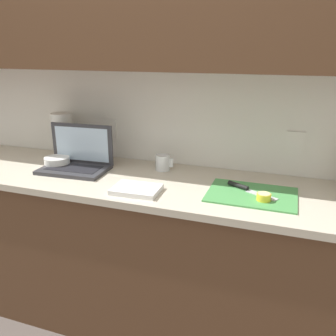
# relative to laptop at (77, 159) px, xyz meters

# --- Properties ---
(ground_plane) EXTENTS (12.00, 12.00, 0.00)m
(ground_plane) POSITION_rel_laptop_xyz_m (0.42, -0.03, -0.94)
(ground_plane) COLOR #564C47
(ground_plane) RESTS_ON ground
(wall_back) EXTENTS (5.20, 0.38, 2.60)m
(wall_back) POSITION_rel_laptop_xyz_m (0.42, 0.20, 0.62)
(wall_back) COLOR white
(wall_back) RESTS_ON ground_plane
(counter_unit) EXTENTS (2.50, 0.61, 0.88)m
(counter_unit) POSITION_rel_laptop_xyz_m (0.40, -0.03, -0.49)
(counter_unit) COLOR brown
(counter_unit) RESTS_ON ground_plane
(laptop) EXTENTS (0.38, 0.25, 0.24)m
(laptop) POSITION_rel_laptop_xyz_m (0.00, 0.00, 0.00)
(laptop) COLOR #333338
(laptop) RESTS_ON counter_unit
(cutting_board) EXTENTS (0.40, 0.30, 0.01)m
(cutting_board) POSITION_rel_laptop_xyz_m (0.97, -0.06, -0.05)
(cutting_board) COLOR #4C9E51
(cutting_board) RESTS_ON counter_unit
(knife) EXTENTS (0.25, 0.15, 0.02)m
(knife) POSITION_rel_laptop_xyz_m (0.92, -0.02, -0.04)
(knife) COLOR silver
(knife) RESTS_ON cutting_board
(lemon_half_cut) EXTENTS (0.06, 0.06, 0.03)m
(lemon_half_cut) POSITION_rel_laptop_xyz_m (1.02, -0.12, -0.03)
(lemon_half_cut) COLOR yellow
(lemon_half_cut) RESTS_ON cutting_board
(measuring_cup) EXTENTS (0.10, 0.08, 0.09)m
(measuring_cup) POSITION_rel_laptop_xyz_m (0.46, 0.14, -0.02)
(measuring_cup) COLOR silver
(measuring_cup) RESTS_ON counter_unit
(bowl_white) EXTENTS (0.14, 0.14, 0.06)m
(bowl_white) POSITION_rel_laptop_xyz_m (-0.13, -0.01, -0.03)
(bowl_white) COLOR white
(bowl_white) RESTS_ON counter_unit
(paper_towel_roll) EXTENTS (0.13, 0.13, 0.27)m
(paper_towel_roll) POSITION_rel_laptop_xyz_m (-0.22, 0.19, 0.08)
(paper_towel_roll) COLOR white
(paper_towel_roll) RESTS_ON counter_unit
(dish_towel) EXTENTS (0.23, 0.17, 0.02)m
(dish_towel) POSITION_rel_laptop_xyz_m (0.45, -0.20, -0.05)
(dish_towel) COLOR white
(dish_towel) RESTS_ON counter_unit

